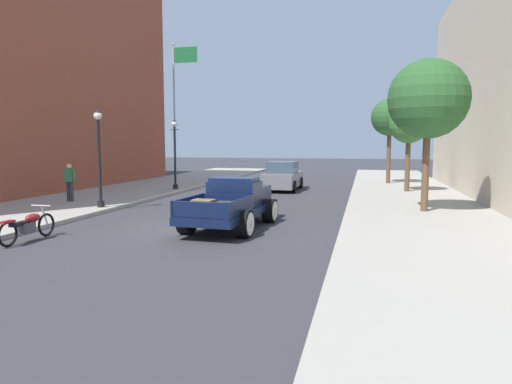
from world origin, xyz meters
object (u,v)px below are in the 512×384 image
(car_background_grey, at_px, (283,177))
(pedestrian_sidewalk_left, at_px, (70,180))
(hotrod_truck_navy, at_px, (234,203))
(street_lamp_near, at_px, (99,151))
(street_tree_nearest, at_px, (428,99))
(street_tree_third, at_px, (390,118))
(motorcycle_parked, at_px, (28,225))
(flagpole, at_px, (177,97))
(street_lamp_far, at_px, (175,149))
(street_tree_second, at_px, (409,125))

(car_background_grey, xyz_separation_m, pedestrian_sidewalk_left, (-7.96, -8.40, 0.32))
(hotrod_truck_navy, height_order, street_lamp_near, street_lamp_near)
(street_tree_nearest, bearing_deg, street_tree_third, 93.43)
(motorcycle_parked, relative_size, flagpole, 0.23)
(car_background_grey, height_order, street_tree_third, street_tree_third)
(car_background_grey, distance_m, street_lamp_far, 6.31)
(car_background_grey, relative_size, street_tree_nearest, 0.77)
(motorcycle_parked, height_order, street_lamp_near, street_lamp_near)
(car_background_grey, distance_m, pedestrian_sidewalk_left, 11.58)
(street_lamp_near, bearing_deg, street_lamp_far, 90.49)
(street_lamp_far, height_order, flagpole, flagpole)
(car_background_grey, bearing_deg, street_tree_third, 36.75)
(street_tree_third, bearing_deg, street_tree_nearest, -86.57)
(pedestrian_sidewalk_left, relative_size, flagpole, 0.18)
(street_tree_second, bearing_deg, flagpole, 165.94)
(motorcycle_parked, relative_size, street_tree_second, 0.46)
(street_lamp_near, height_order, street_tree_second, street_tree_second)
(pedestrian_sidewalk_left, distance_m, street_tree_nearest, 15.08)
(street_lamp_near, height_order, flagpole, flagpole)
(pedestrian_sidewalk_left, bearing_deg, street_tree_second, 28.26)
(hotrod_truck_navy, relative_size, street_lamp_far, 1.30)
(hotrod_truck_navy, distance_m, motorcycle_parked, 5.98)
(street_lamp_near, distance_m, flagpole, 13.48)
(motorcycle_parked, bearing_deg, hotrod_truck_navy, 35.81)
(street_lamp_near, xyz_separation_m, street_lamp_far, (-0.06, 7.54, 0.00))
(street_lamp_near, distance_m, street_tree_third, 18.49)
(street_lamp_near, distance_m, street_tree_second, 15.51)
(street_lamp_near, relative_size, street_tree_second, 0.84)
(motorcycle_parked, bearing_deg, street_lamp_far, 95.81)
(hotrod_truck_navy, bearing_deg, flagpole, 118.85)
(car_background_grey, distance_m, street_lamp_near, 11.35)
(motorcycle_parked, xyz_separation_m, street_tree_nearest, (11.13, 7.44, 3.83))
(hotrod_truck_navy, relative_size, street_tree_nearest, 0.90)
(street_tree_third, bearing_deg, car_background_grey, -143.25)
(flagpole, height_order, street_tree_second, flagpole)
(car_background_grey, height_order, flagpole, flagpole)
(car_background_grey, relative_size, street_tree_second, 0.94)
(street_lamp_far, bearing_deg, street_lamp_near, -89.51)
(street_lamp_far, bearing_deg, hotrod_truck_navy, -57.30)
(motorcycle_parked, bearing_deg, street_tree_second, 53.11)
(flagpole, bearing_deg, motorcycle_parked, -79.57)
(flagpole, height_order, street_tree_nearest, flagpole)
(pedestrian_sidewalk_left, xyz_separation_m, street_tree_nearest, (14.73, 0.54, 3.19))
(street_lamp_near, bearing_deg, car_background_grey, 59.91)
(pedestrian_sidewalk_left, bearing_deg, street_lamp_far, 70.00)
(street_lamp_far, xyz_separation_m, street_tree_third, (11.73, 6.69, 1.90))
(hotrod_truck_navy, relative_size, street_tree_second, 1.10)
(motorcycle_parked, relative_size, pedestrian_sidewalk_left, 1.29)
(street_tree_nearest, distance_m, street_tree_third, 12.39)
(pedestrian_sidewalk_left, height_order, street_lamp_near, street_lamp_near)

